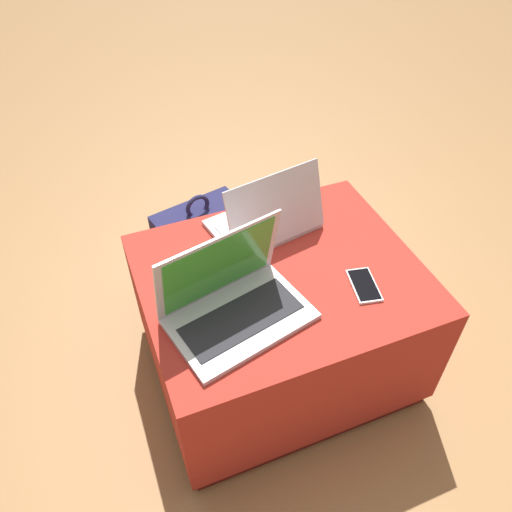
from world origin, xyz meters
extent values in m
plane|color=#9E7042|center=(0.00, 0.00, 0.00)|extent=(14.00, 14.00, 0.00)
cube|color=maroon|center=(0.00, 0.00, 0.03)|extent=(0.81, 0.66, 0.05)
cube|color=#B22D23|center=(0.00, 0.00, 0.26)|extent=(0.84, 0.69, 0.42)
cube|color=silver|center=(-0.18, -0.13, 0.48)|extent=(0.42, 0.32, 0.02)
cube|color=#232328|center=(-0.18, -0.13, 0.49)|extent=(0.35, 0.20, 0.00)
cube|color=silver|center=(-0.20, -0.03, 0.61)|extent=(0.38, 0.13, 0.24)
cube|color=green|center=(-0.20, -0.04, 0.61)|extent=(0.33, 0.12, 0.21)
cube|color=silver|center=(0.03, 0.22, 0.48)|extent=(0.37, 0.28, 0.02)
cube|color=#B2B2B7|center=(0.03, 0.23, 0.49)|extent=(0.31, 0.17, 0.00)
cube|color=silver|center=(0.04, 0.14, 0.60)|extent=(0.34, 0.13, 0.22)
cube|color=green|center=(0.04, 0.15, 0.60)|extent=(0.30, 0.11, 0.19)
cube|color=white|center=(0.20, -0.14, 0.48)|extent=(0.10, 0.15, 0.01)
cube|color=black|center=(0.20, -0.14, 0.48)|extent=(0.09, 0.13, 0.00)
cube|color=#23234C|center=(-0.12, 0.47, 0.20)|extent=(0.36, 0.23, 0.39)
cube|color=#1E1E41|center=(-0.14, 0.57, 0.12)|extent=(0.27, 0.11, 0.18)
torus|color=#23234C|center=(-0.12, 0.47, 0.42)|extent=(0.10, 0.04, 0.10)
camera|label=1|loc=(-0.46, -0.94, 1.55)|focal=35.00mm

